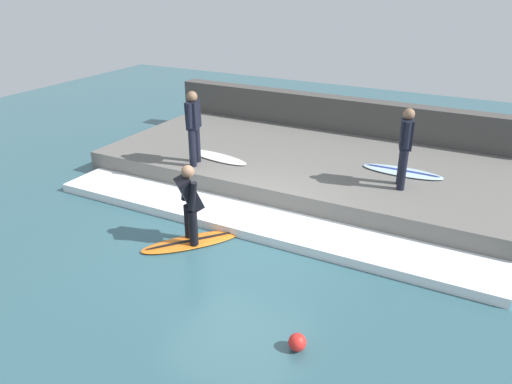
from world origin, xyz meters
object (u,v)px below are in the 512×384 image
object	(u,v)px
surfer_riding	(189,200)
surfboard_riding	(192,242)
surfer_waiting_near	(194,124)
surfer_waiting_far	(405,144)
surfboard_waiting_far	(402,172)
marker_buoy	(297,342)
surfboard_waiting_near	(217,157)

from	to	relation	value
surfer_riding	surfboard_riding	bearing A→B (deg)	180.00
surfer_waiting_near	surfer_waiting_far	bearing A→B (deg)	-78.84
surfboard_waiting_far	marker_buoy	distance (m)	5.67
surfboard_waiting_far	marker_buoy	size ratio (longest dim) A/B	7.18
surfer_riding	surfboard_waiting_near	distance (m)	3.10
surfer_riding	surfer_waiting_far	xyz separation A→B (m)	(3.17, -3.04, 0.59)
surfboard_waiting_near	surfer_waiting_far	distance (m)	4.34
surfer_riding	surfer_waiting_far	world-z (taller)	surfer_waiting_far
surfer_riding	surfer_waiting_near	xyz separation A→B (m)	(2.29, 1.45, 0.61)
surfboard_riding	surfer_waiting_near	world-z (taller)	surfer_waiting_near
surfer_waiting_far	surfboard_waiting_far	world-z (taller)	surfer_waiting_far
surfboard_riding	surfer_waiting_near	size ratio (longest dim) A/B	1.07
surfer_waiting_far	surfer_riding	bearing A→B (deg)	136.27
surfboard_waiting_near	surfer_waiting_far	bearing A→B (deg)	-85.53
surfboard_riding	surfboard_waiting_far	bearing A→B (deg)	-36.29
surfer_waiting_near	surfboard_waiting_near	bearing A→B (deg)	-24.05
surfer_waiting_near	surfer_waiting_far	distance (m)	4.57
surfboard_waiting_far	surfer_waiting_near	bearing A→B (deg)	110.99
surfer_waiting_near	surfboard_waiting_far	bearing A→B (deg)	-69.01
surfer_riding	surfboard_waiting_near	size ratio (longest dim) A/B	0.84
surfer_waiting_far	marker_buoy	distance (m)	5.06
surfer_riding	marker_buoy	bearing A→B (deg)	-120.56
surfer_riding	surfboard_waiting_near	bearing A→B (deg)	22.86
surfer_waiting_near	surfboard_waiting_near	distance (m)	1.10
surfer_waiting_near	surfer_waiting_far	size ratio (longest dim) A/B	1.02
surfer_riding	surfboard_waiting_far	xyz separation A→B (m)	(3.96, -2.91, -0.31)
surfer_riding	marker_buoy	world-z (taller)	surfer_riding
surfboard_riding	surfer_waiting_far	size ratio (longest dim) A/B	1.10
surfboard_waiting_far	surfer_riding	bearing A→B (deg)	143.71
surfboard_waiting_far	surfboard_waiting_near	bearing A→B (deg)	105.21
surfboard_waiting_near	surfer_waiting_near	bearing A→B (deg)	155.95
surfboard_waiting_near	marker_buoy	bearing A→B (deg)	-138.12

